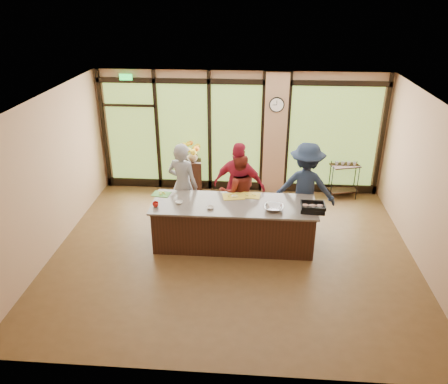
% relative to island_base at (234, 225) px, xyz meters
% --- Properties ---
extents(floor, '(7.00, 7.00, 0.00)m').
position_rel_island_base_xyz_m(floor, '(0.00, -0.30, -0.44)').
color(floor, '#533A1D').
rests_on(floor, ground).
extents(ceiling, '(7.00, 7.00, 0.00)m').
position_rel_island_base_xyz_m(ceiling, '(0.00, -0.30, 2.56)').
color(ceiling, white).
rests_on(ceiling, back_wall).
extents(back_wall, '(7.00, 0.00, 7.00)m').
position_rel_island_base_xyz_m(back_wall, '(0.00, 2.70, 1.06)').
color(back_wall, tan).
rests_on(back_wall, floor).
extents(left_wall, '(0.00, 6.00, 6.00)m').
position_rel_island_base_xyz_m(left_wall, '(-3.50, -0.30, 1.06)').
color(left_wall, tan).
rests_on(left_wall, floor).
extents(right_wall, '(0.00, 6.00, 6.00)m').
position_rel_island_base_xyz_m(right_wall, '(3.50, -0.30, 1.06)').
color(right_wall, tan).
rests_on(right_wall, floor).
extents(window_wall, '(6.90, 0.12, 3.00)m').
position_rel_island_base_xyz_m(window_wall, '(0.16, 2.65, 0.95)').
color(window_wall, tan).
rests_on(window_wall, floor).
extents(island_base, '(3.10, 1.00, 0.88)m').
position_rel_island_base_xyz_m(island_base, '(0.00, 0.00, 0.00)').
color(island_base, black).
rests_on(island_base, floor).
extents(countertop, '(3.20, 1.10, 0.04)m').
position_rel_island_base_xyz_m(countertop, '(0.00, 0.00, 0.46)').
color(countertop, '#71655D').
rests_on(countertop, island_base).
extents(wall_clock, '(0.36, 0.04, 0.36)m').
position_rel_island_base_xyz_m(wall_clock, '(0.85, 2.57, 1.81)').
color(wall_clock, black).
rests_on(wall_clock, window_wall).
extents(cook_left, '(0.80, 0.66, 1.88)m').
position_rel_island_base_xyz_m(cook_left, '(-1.12, 0.73, 0.50)').
color(cook_left, gray).
rests_on(cook_left, floor).
extents(cook_midleft, '(0.93, 0.81, 1.65)m').
position_rel_island_base_xyz_m(cook_midleft, '(0.05, 0.75, 0.39)').
color(cook_midleft, maroon).
rests_on(cook_midleft, floor).
extents(cook_midright, '(1.20, 0.73, 1.90)m').
position_rel_island_base_xyz_m(cook_midright, '(0.07, 0.77, 0.51)').
color(cook_midright, maroon).
rests_on(cook_midright, floor).
extents(cook_right, '(1.36, 0.94, 1.94)m').
position_rel_island_base_xyz_m(cook_right, '(1.45, 0.76, 0.53)').
color(cook_right, '#1B273C').
rests_on(cook_right, floor).
extents(roasting_pan, '(0.48, 0.39, 0.08)m').
position_rel_island_base_xyz_m(roasting_pan, '(1.50, -0.19, 0.52)').
color(roasting_pan, black).
rests_on(roasting_pan, countertop).
extents(mixing_bowl, '(0.38, 0.38, 0.09)m').
position_rel_island_base_xyz_m(mixing_bowl, '(0.77, -0.22, 0.52)').
color(mixing_bowl, silver).
rests_on(mixing_bowl, countertop).
extents(cutting_board_left, '(0.39, 0.31, 0.01)m').
position_rel_island_base_xyz_m(cutting_board_left, '(-1.50, 0.31, 0.49)').
color(cutting_board_left, '#4C9A38').
rests_on(cutting_board_left, countertop).
extents(cutting_board_center, '(0.48, 0.39, 0.01)m').
position_rel_island_base_xyz_m(cutting_board_center, '(-0.02, 0.31, 0.49)').
color(cutting_board_center, gold).
rests_on(cutting_board_center, countertop).
extents(cutting_board_right, '(0.41, 0.33, 0.01)m').
position_rel_island_base_xyz_m(cutting_board_right, '(0.32, 0.38, 0.49)').
color(cutting_board_right, gold).
rests_on(cutting_board_right, countertop).
extents(prep_bowl_near, '(0.18, 0.18, 0.04)m').
position_rel_island_base_xyz_m(prep_bowl_near, '(-1.07, -0.08, 0.50)').
color(prep_bowl_near, silver).
rests_on(prep_bowl_near, countertop).
extents(prep_bowl_mid, '(0.14, 0.14, 0.04)m').
position_rel_island_base_xyz_m(prep_bowl_mid, '(-0.43, -0.26, 0.50)').
color(prep_bowl_mid, silver).
rests_on(prep_bowl_mid, countertop).
extents(prep_bowl_far, '(0.14, 0.14, 0.03)m').
position_rel_island_base_xyz_m(prep_bowl_far, '(-0.00, 0.28, 0.50)').
color(prep_bowl_far, silver).
rests_on(prep_bowl_far, countertop).
extents(red_ramekin, '(0.15, 0.15, 0.09)m').
position_rel_island_base_xyz_m(red_ramekin, '(-1.49, -0.24, 0.53)').
color(red_ramekin, '#A71610').
rests_on(red_ramekin, countertop).
extents(flower_stand, '(0.47, 0.47, 0.83)m').
position_rel_island_base_xyz_m(flower_stand, '(-1.16, 2.45, -0.02)').
color(flower_stand, black).
rests_on(flower_stand, floor).
extents(flower_vase, '(0.34, 0.34, 0.30)m').
position_rel_island_base_xyz_m(flower_vase, '(-1.16, 2.45, 0.54)').
color(flower_vase, olive).
rests_on(flower_vase, flower_stand).
extents(bar_cart, '(0.75, 0.56, 0.92)m').
position_rel_island_base_xyz_m(bar_cart, '(2.58, 2.45, 0.11)').
color(bar_cart, black).
rests_on(bar_cart, floor).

